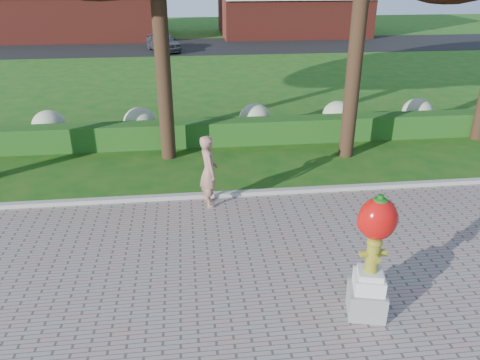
{
  "coord_description": "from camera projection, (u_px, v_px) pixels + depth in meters",
  "views": [
    {
      "loc": [
        -1.4,
        -7.68,
        5.4
      ],
      "look_at": [
        -0.37,
        1.0,
        1.4
      ],
      "focal_mm": 35.0,
      "sensor_mm": 36.0,
      "label": 1
    }
  ],
  "objects": [
    {
      "name": "woman",
      "position": [
        209.0,
        171.0,
        11.19
      ],
      "size": [
        0.53,
        0.72,
        1.79
      ],
      "primitive_type": "imported",
      "rotation": [
        0.0,
        0.0,
        1.74
      ],
      "color": "#A5735E",
      "rests_on": "walkway"
    },
    {
      "name": "hydrant_sculpture",
      "position": [
        373.0,
        254.0,
        7.46
      ],
      "size": [
        0.73,
        0.73,
        2.23
      ],
      "rotation": [
        0.0,
        0.0,
        -0.25
      ],
      "color": "gray",
      "rests_on": "walkway"
    },
    {
      "name": "parked_car",
      "position": [
        163.0,
        41.0,
        32.27
      ],
      "size": [
        2.82,
        4.15,
        1.31
      ],
      "primitive_type": "imported",
      "rotation": [
        0.0,
        0.0,
        0.36
      ],
      "color": "#45474D",
      "rests_on": "street"
    },
    {
      "name": "curb",
      "position": [
        245.0,
        194.0,
        12.01
      ],
      "size": [
        40.0,
        0.18,
        0.15
      ],
      "primitive_type": "cube",
      "color": "#ADADA5",
      "rests_on": "ground"
    },
    {
      "name": "hydrangea_row",
      "position": [
        243.0,
        118.0,
        16.39
      ],
      "size": [
        20.1,
        1.1,
        0.99
      ],
      "color": "#B0B78C",
      "rests_on": "ground"
    },
    {
      "name": "street",
      "position": [
        202.0,
        46.0,
        34.61
      ],
      "size": [
        50.0,
        8.0,
        0.02
      ],
      "primitive_type": "cube",
      "color": "black",
      "rests_on": "ground"
    },
    {
      "name": "lawn_hedge",
      "position": [
        230.0,
        132.0,
        15.49
      ],
      "size": [
        24.0,
        0.7,
        0.8
      ],
      "primitive_type": "cube",
      "color": "#1B4E16",
      "rests_on": "ground"
    },
    {
      "name": "ground",
      "position": [
        264.0,
        263.0,
        9.33
      ],
      "size": [
        100.0,
        100.0,
        0.0
      ],
      "primitive_type": "plane",
      "color": "#155114",
      "rests_on": "ground"
    }
  ]
}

